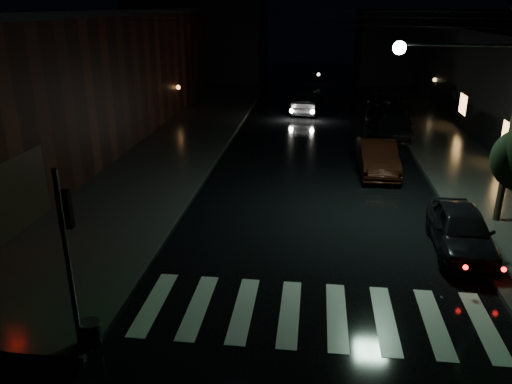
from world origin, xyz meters
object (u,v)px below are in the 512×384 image
(parked_car_a, at_px, (461,230))
(oncoming_car, at_px, (308,102))
(parked_car_c, at_px, (395,126))
(parked_car_b, at_px, (377,157))
(parked_car_d, at_px, (386,109))

(parked_car_a, height_order, oncoming_car, oncoming_car)
(oncoming_car, bearing_deg, parked_car_c, 136.20)
(parked_car_b, relative_size, parked_car_c, 0.98)
(parked_car_b, relative_size, parked_car_d, 0.81)
(parked_car_d, bearing_deg, oncoming_car, 164.42)
(parked_car_c, height_order, oncoming_car, oncoming_car)
(parked_car_b, bearing_deg, parked_car_a, -77.66)
(parked_car_b, relative_size, oncoming_car, 0.98)
(parked_car_b, xyz_separation_m, parked_car_d, (1.80, 11.39, 0.04))
(parked_car_b, bearing_deg, parked_car_d, 80.40)
(parked_car_d, bearing_deg, parked_car_c, -83.32)
(parked_car_a, height_order, parked_car_c, parked_car_a)
(parked_car_c, relative_size, oncoming_car, 1.00)
(parked_car_a, distance_m, oncoming_car, 22.04)
(parked_car_a, xyz_separation_m, parked_car_c, (0.00, 14.80, -0.04))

